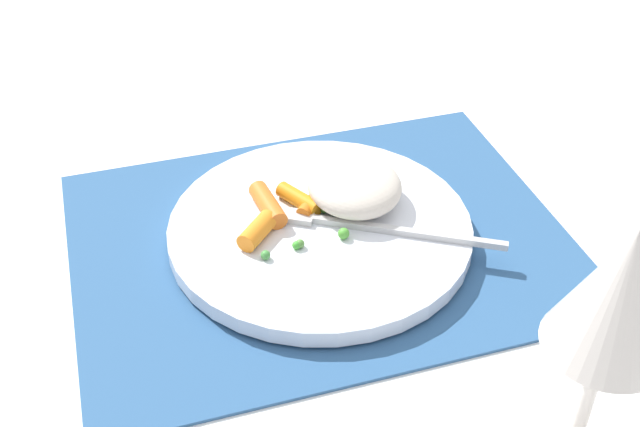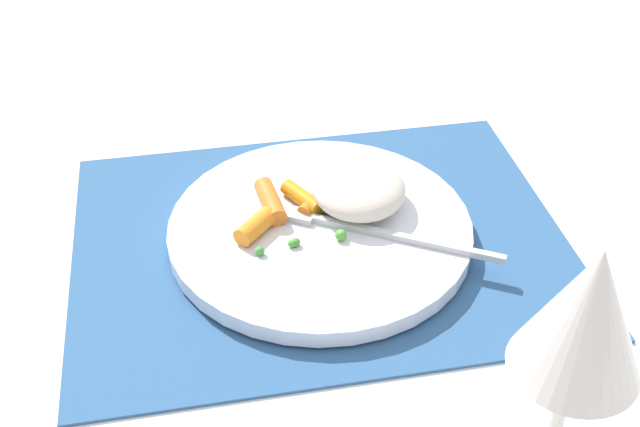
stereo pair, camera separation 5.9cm
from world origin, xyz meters
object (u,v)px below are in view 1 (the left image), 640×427
object	(u,v)px
wine_glass	(619,296)
rice_mound	(354,185)
fork	(357,225)
carrot_portion	(279,210)
plate	(320,230)

from	to	relation	value
wine_glass	rice_mound	bearing A→B (deg)	-75.99
fork	wine_glass	world-z (taller)	wine_glass
carrot_portion	fork	bearing A→B (deg)	150.22
plate	carrot_portion	bearing A→B (deg)	-29.79
fork	plate	bearing A→B (deg)	-29.77
plate	wine_glass	world-z (taller)	wine_glass
plate	wine_glass	distance (m)	0.29
rice_mound	carrot_portion	bearing A→B (deg)	2.09
plate	wine_glass	bearing A→B (deg)	112.97
carrot_portion	wine_glass	distance (m)	0.31
carrot_portion	fork	size ratio (longest dim) A/B	0.50
plate	carrot_portion	size ratio (longest dim) A/B	2.78
plate	rice_mound	size ratio (longest dim) A/B	2.91
plate	fork	xyz separation A→B (m)	(-0.03, 0.02, 0.01)
rice_mound	carrot_portion	world-z (taller)	rice_mound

